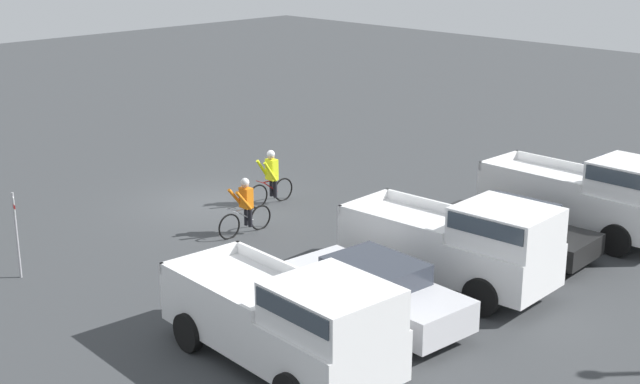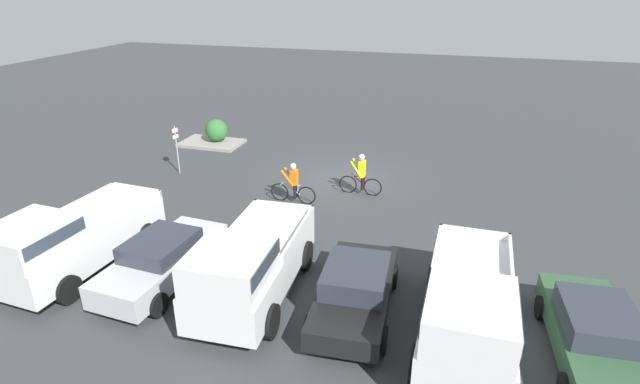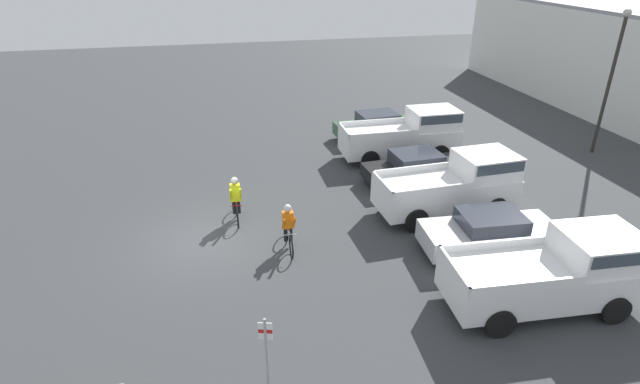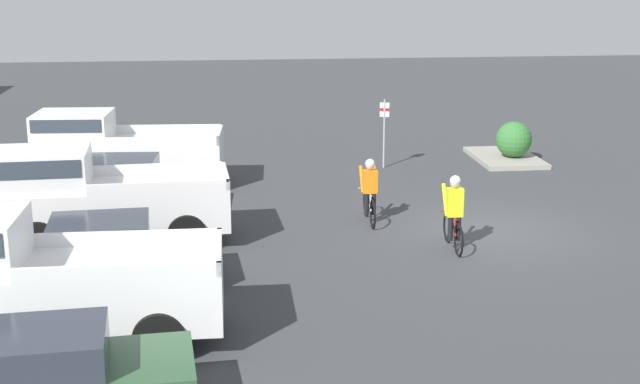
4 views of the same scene
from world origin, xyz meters
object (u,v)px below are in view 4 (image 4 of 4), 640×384
at_px(sedan_0, 37,379).
at_px(sedan_1, 101,253).
at_px(shrub, 514,139).
at_px(sedan_2, 119,184).
at_px(pickup_truck_1, 94,195).
at_px(cyclist_0, 370,191).
at_px(cyclist_1, 454,212).
at_px(pickup_truck_2, 115,148).
at_px(fire_lane_sign, 384,126).
at_px(pickup_truck_0, 31,278).

height_order(sedan_0, sedan_1, sedan_0).
distance_m(sedan_0, sedan_1, 5.60).
bearing_deg(shrub, sedan_2, 111.06).
bearing_deg(pickup_truck_1, sedan_1, -170.76).
xyz_separation_m(cyclist_0, cyclist_1, (-2.34, -1.54, 0.05)).
bearing_deg(shrub, cyclist_0, 137.59).
distance_m(cyclist_0, shrub, 8.64).
xyz_separation_m(sedan_2, pickup_truck_2, (2.83, 0.37, 0.40)).
bearing_deg(cyclist_0, pickup_truck_1, 99.73).
distance_m(cyclist_1, fire_lane_sign, 8.34).
distance_m(pickup_truck_0, sedan_1, 2.94).
relative_size(sedan_1, pickup_truck_1, 0.84).
bearing_deg(pickup_truck_2, fire_lane_sign, -79.84).
bearing_deg(sedan_2, cyclist_1, -117.11).
relative_size(pickup_truck_1, fire_lane_sign, 2.43).
bearing_deg(pickup_truck_1, sedan_0, -178.18).
relative_size(pickup_truck_0, sedan_1, 1.24).
relative_size(sedan_2, cyclist_0, 2.40).
relative_size(sedan_0, pickup_truck_0, 0.82).
height_order(pickup_truck_2, cyclist_0, pickup_truck_2).
xyz_separation_m(sedan_0, sedan_1, (5.60, -0.19, -0.00)).
xyz_separation_m(cyclist_1, fire_lane_sign, (8.32, 0.08, 0.47)).
relative_size(pickup_truck_0, cyclist_0, 2.94).
bearing_deg(sedan_2, shrub, -68.94).
bearing_deg(fire_lane_sign, sedan_1, 142.55).
bearing_deg(pickup_truck_0, pickup_truck_2, -0.89).
bearing_deg(pickup_truck_0, sedan_0, -168.19).
xyz_separation_m(sedan_2, cyclist_1, (-4.03, -7.88, 0.13)).
bearing_deg(shrub, fire_lane_sign, 95.16).
xyz_separation_m(pickup_truck_0, pickup_truck_1, (5.57, -0.32, -0.02)).
height_order(cyclist_0, shrub, cyclist_0).
bearing_deg(cyclist_0, cyclist_1, -146.62).
height_order(pickup_truck_0, sedan_1, pickup_truck_0).
relative_size(sedan_0, pickup_truck_2, 0.83).
bearing_deg(sedan_0, sedan_1, -1.90).
xyz_separation_m(sedan_2, fire_lane_sign, (4.29, -7.80, 0.59)).
xyz_separation_m(cyclist_0, fire_lane_sign, (5.99, -1.46, 0.52)).
bearing_deg(shrub, cyclist_1, 153.81).
xyz_separation_m(pickup_truck_1, cyclist_0, (1.13, -6.56, -0.37)).
bearing_deg(pickup_truck_0, sedan_2, -3.71).
bearing_deg(sedan_1, fire_lane_sign, -37.45).
height_order(pickup_truck_1, cyclist_0, pickup_truck_1).
height_order(pickup_truck_1, fire_lane_sign, pickup_truck_1).
height_order(sedan_2, shrub, sedan_2).
height_order(sedan_1, cyclist_0, cyclist_0).
relative_size(sedan_1, shrub, 3.80).
distance_m(pickup_truck_2, shrub, 12.68).
height_order(sedan_1, fire_lane_sign, fire_lane_sign).
xyz_separation_m(sedan_1, pickup_truck_1, (2.78, 0.45, 0.48)).
relative_size(sedan_0, fire_lane_sign, 2.05).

